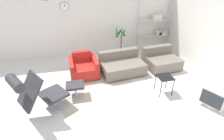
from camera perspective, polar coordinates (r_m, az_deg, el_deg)
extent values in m
plane|color=silver|center=(4.61, -2.96, -8.20)|extent=(12.00, 12.00, 0.00)
cube|color=silver|center=(6.51, -7.62, 16.74)|extent=(12.00, 0.06, 2.80)
cylinder|color=black|center=(6.37, -15.21, 19.33)|extent=(0.30, 0.01, 0.30)
cylinder|color=white|center=(6.37, -15.22, 19.33)|extent=(0.29, 0.02, 0.29)
cube|color=black|center=(6.35, -15.27, 19.69)|extent=(0.01, 0.01, 0.09)
cube|color=silver|center=(5.37, 32.55, 9.62)|extent=(0.06, 12.00, 2.80)
cylinder|color=#BCB29E|center=(4.54, -2.63, -8.88)|extent=(2.18, 2.18, 0.01)
cylinder|color=#BCBCC1|center=(4.48, -17.84, -11.12)|extent=(0.61, 0.61, 0.02)
cylinder|color=#BCBCC1|center=(4.37, -18.18, -9.48)|extent=(0.06, 0.06, 0.31)
cube|color=#2D2D33|center=(4.26, -18.59, -7.44)|extent=(0.75, 0.77, 0.06)
cube|color=#2D2D33|center=(3.95, -25.30, -6.27)|extent=(0.69, 0.73, 0.62)
cylinder|color=#2D2D33|center=(3.76, -29.11, -3.74)|extent=(0.45, 0.54, 0.20)
cylinder|color=#BCBCC1|center=(4.68, -11.64, -8.10)|extent=(0.36, 0.36, 0.02)
cylinder|color=#BCBCC1|center=(4.59, -11.83, -6.62)|extent=(0.05, 0.05, 0.28)
cube|color=#2D2D33|center=(4.50, -12.05, -4.88)|extent=(0.45, 0.38, 0.06)
cube|color=silver|center=(5.47, -9.01, -1.53)|extent=(0.72, 0.71, 0.06)
cube|color=red|center=(5.37, -9.17, 0.16)|extent=(0.63, 0.85, 0.31)
cube|color=red|center=(5.52, -9.88, 4.60)|extent=(0.60, 0.21, 0.32)
cube|color=red|center=(5.37, -5.50, 1.48)|extent=(0.17, 0.83, 0.49)
cube|color=red|center=(5.32, -13.02, 0.47)|extent=(0.17, 0.83, 0.49)
cube|color=black|center=(5.56, 3.33, -0.69)|extent=(1.24, 0.90, 0.05)
cube|color=#70665B|center=(5.46, 3.39, 1.02)|extent=(1.38, 1.05, 0.33)
cube|color=#70665B|center=(5.62, 2.12, 5.32)|extent=(1.30, 0.35, 0.27)
cube|color=black|center=(6.07, 15.71, 0.95)|extent=(1.01, 0.87, 0.05)
cube|color=#70665B|center=(5.98, 15.95, 2.54)|extent=(1.13, 1.02, 0.33)
cube|color=#70665B|center=(6.12, 14.55, 6.46)|extent=(1.05, 0.32, 0.27)
cube|color=black|center=(4.64, 16.98, -2.21)|extent=(0.37, 0.37, 0.02)
cylinder|color=black|center=(4.58, 15.64, -6.14)|extent=(0.02, 0.02, 0.47)
cylinder|color=black|center=(4.73, 19.27, -5.50)|extent=(0.02, 0.02, 0.47)
cylinder|color=black|center=(4.82, 13.90, -3.90)|extent=(0.02, 0.02, 0.47)
cylinder|color=black|center=(4.97, 17.39, -3.37)|extent=(0.02, 0.02, 0.47)
cylinder|color=beige|center=(4.90, 30.04, -9.55)|extent=(0.35, 0.35, 0.10)
cube|color=beige|center=(4.76, 30.81, -7.14)|extent=(0.65, 0.68, 0.41)
cube|color=#282D33|center=(4.57, 29.65, -8.37)|extent=(0.22, 0.42, 0.35)
cylinder|color=silver|center=(6.71, 2.92, 5.99)|extent=(0.27, 0.27, 0.27)
cylinder|color=#382819|center=(6.66, 2.94, 6.98)|extent=(0.25, 0.25, 0.02)
cylinder|color=brown|center=(6.56, 3.01, 9.20)|extent=(0.04, 0.04, 0.53)
cone|color=#2D6B33|center=(6.48, 3.96, 12.44)|extent=(0.14, 0.29, 0.29)
cone|color=#2D6B33|center=(6.52, 2.85, 12.70)|extent=(0.27, 0.11, 0.31)
cone|color=#2D6B33|center=(6.42, 1.55, 12.48)|extent=(0.16, 0.41, 0.34)
cone|color=#2D6B33|center=(6.34, 3.23, 12.26)|extent=(0.29, 0.14, 0.33)
cylinder|color=#BCBCC1|center=(6.91, 8.36, 13.88)|extent=(0.03, 0.03, 1.97)
cylinder|color=#BCBCC1|center=(7.39, 17.18, 13.95)|extent=(0.03, 0.03, 1.97)
cube|color=silver|center=(7.12, 13.00, 11.02)|extent=(1.23, 0.28, 0.02)
cube|color=silver|center=(6.96, 13.56, 15.59)|extent=(1.23, 0.28, 0.02)
cube|color=beige|center=(7.27, 15.97, 11.54)|extent=(0.32, 0.24, 0.10)
cube|color=silver|center=(6.97, 14.41, 16.37)|extent=(0.32, 0.24, 0.18)
cube|color=#B7B2A8|center=(7.18, 14.80, 11.80)|extent=(0.21, 0.24, 0.18)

